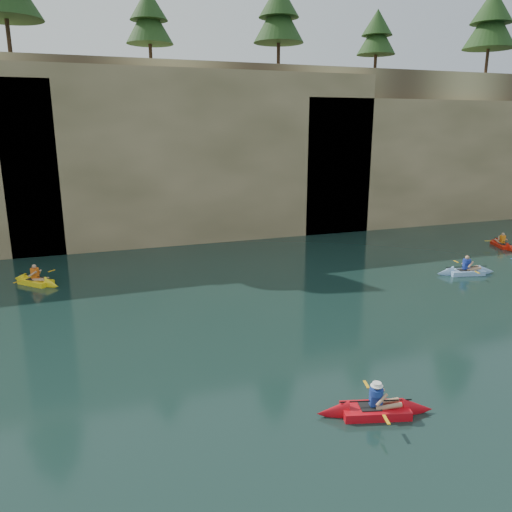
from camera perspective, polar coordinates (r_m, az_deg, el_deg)
name	(u,v)px	position (r m, az deg, el deg)	size (l,w,h in m)	color
ground	(343,425)	(14.01, 9.90, -18.48)	(160.00, 160.00, 0.00)	black
cliff	(156,147)	(40.57, -11.37, 12.16)	(70.00, 16.00, 12.00)	tan
cliff_slab_center	(204,155)	(33.71, -5.98, 11.39)	(24.00, 2.40, 11.40)	tan
cliff_slab_east	(450,160)	(43.14, 21.25, 10.17)	(26.00, 2.40, 9.84)	tan
sea_cave_center	(115,224)	(32.66, -15.79, 3.55)	(3.50, 1.00, 3.20)	black
sea_cave_east	(316,202)	(36.22, 6.87, 6.10)	(5.00, 1.00, 4.50)	black
main_kayaker	(375,410)	(14.50, 13.45, -16.70)	(3.29, 2.14, 1.19)	red
kayaker_ltblue_near	(466,272)	(28.49, 22.84, -1.65)	(3.29, 2.45, 1.27)	#8BB5E9
kayaker_red_far	(502,245)	(35.93, 26.28, 1.17)	(2.18, 3.18, 1.15)	red
kayaker_yellow	(36,281)	(26.96, -23.87, -2.64)	(2.67, 2.72, 1.25)	yellow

